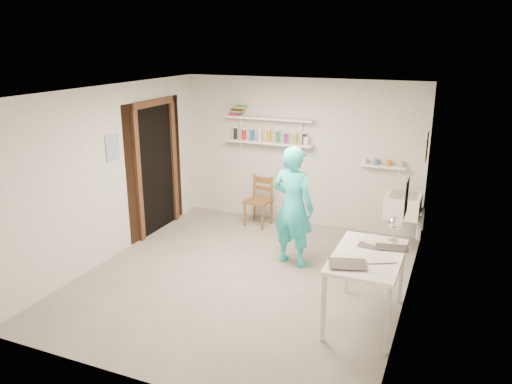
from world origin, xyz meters
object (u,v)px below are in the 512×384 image
at_px(wall_clock, 295,182).
at_px(desk_lamp, 395,223).
at_px(work_table, 365,288).
at_px(belfast_sink, 403,205).
at_px(wooden_chair, 258,201).
at_px(man, 293,206).

distance_m(wall_clock, desk_lamp, 1.68).
xyz_separation_m(wall_clock, work_table, (1.25, -1.31, -0.71)).
bearing_deg(belfast_sink, wall_clock, -148.45).
height_order(wall_clock, desk_lamp, wall_clock).
xyz_separation_m(wooden_chair, desk_lamp, (2.39, -1.81, 0.59)).
distance_m(belfast_sink, wooden_chair, 2.33).
relative_size(belfast_sink, wall_clock, 2.01).
bearing_deg(desk_lamp, man, 156.01).
relative_size(belfast_sink, wooden_chair, 0.71).
height_order(work_table, desk_lamp, desk_lamp).
bearing_deg(wall_clock, belfast_sink, 43.87).
xyz_separation_m(wall_clock, wooden_chair, (-0.95, 0.97, -0.68)).
height_order(wooden_chair, desk_lamp, desk_lamp).
xyz_separation_m(wooden_chair, work_table, (2.20, -2.28, -0.03)).
relative_size(belfast_sink, work_table, 0.51).
bearing_deg(man, wooden_chair, -37.69).
distance_m(man, desk_lamp, 1.54).
height_order(man, wooden_chair, man).
bearing_deg(desk_lamp, belfast_sink, 92.93).
distance_m(wall_clock, wooden_chair, 1.52).
height_order(man, work_table, man).
xyz_separation_m(belfast_sink, wooden_chair, (-2.31, 0.13, -0.28)).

